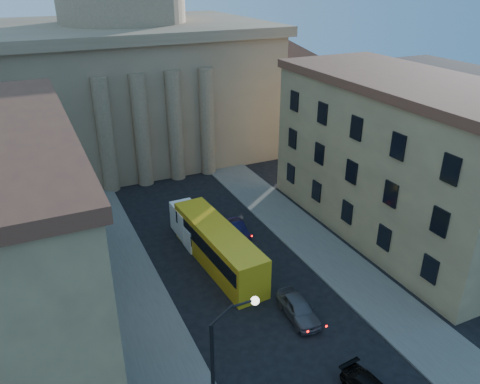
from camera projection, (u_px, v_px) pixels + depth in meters
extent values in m
cube|color=#57554F|center=(148.00, 329.00, 33.05)|extent=(5.00, 60.00, 0.15)
cube|color=#57554F|center=(344.00, 269.00, 39.60)|extent=(5.00, 60.00, 0.15)
cube|color=#7F674E|center=(130.00, 92.00, 64.00)|extent=(34.00, 26.00, 16.00)
cube|color=#7F674E|center=(124.00, 27.00, 60.40)|extent=(35.50, 27.50, 1.20)
cube|color=#7F674E|center=(271.00, 97.00, 71.52)|extent=(13.00, 13.00, 11.00)
cone|color=brown|center=(273.00, 46.00, 68.31)|extent=(26.02, 26.02, 4.00)
cylinder|color=#7F674E|center=(106.00, 136.00, 51.54)|extent=(1.80, 1.80, 13.00)
cylinder|color=#7F674E|center=(141.00, 131.00, 53.08)|extent=(1.80, 1.80, 13.00)
cylinder|color=#7F674E|center=(175.00, 127.00, 54.62)|extent=(1.80, 1.80, 13.00)
cylinder|color=#7F674E|center=(207.00, 122.00, 56.16)|extent=(1.80, 1.80, 13.00)
cube|color=tan|center=(400.00, 162.00, 43.17)|extent=(11.00, 26.00, 14.00)
cube|color=brown|center=(413.00, 83.00, 40.05)|extent=(11.60, 26.60, 0.80)
cylinder|color=black|center=(222.00, 315.00, 21.93)|extent=(1.30, 0.12, 0.96)
cylinder|color=black|center=(241.00, 304.00, 22.19)|extent=(1.30, 0.12, 0.12)
sphere|color=white|center=(255.00, 301.00, 22.50)|extent=(0.44, 0.44, 0.44)
imported|color=#4E4D52|center=(298.00, 308.00, 33.97)|extent=(2.15, 4.66, 1.55)
imported|color=black|center=(237.00, 229.00, 44.77)|extent=(1.54, 3.87, 1.25)
cube|color=gold|center=(218.00, 247.00, 39.73)|extent=(3.63, 12.56, 3.50)
cube|color=black|center=(218.00, 241.00, 39.49)|extent=(3.65, 11.89, 1.24)
cylinder|color=black|center=(231.00, 291.00, 36.18)|extent=(0.41, 1.15, 1.13)
cylinder|color=black|center=(256.00, 282.00, 37.17)|extent=(0.41, 1.15, 1.13)
cylinder|color=black|center=(186.00, 238.00, 43.31)|extent=(0.41, 1.15, 1.13)
cylinder|color=black|center=(208.00, 232.00, 44.30)|extent=(0.41, 1.15, 1.13)
cube|color=white|center=(197.00, 236.00, 42.58)|extent=(2.10, 2.19, 2.14)
cube|color=black|center=(201.00, 239.00, 41.64)|extent=(1.96, 0.15, 0.98)
cube|color=white|center=(187.00, 220.00, 44.32)|extent=(2.23, 3.79, 2.76)
cylinder|color=black|center=(189.00, 247.00, 42.22)|extent=(0.27, 0.81, 0.80)
cylinder|color=black|center=(207.00, 242.00, 42.94)|extent=(0.27, 0.81, 0.80)
cylinder|color=black|center=(176.00, 229.00, 45.10)|extent=(0.27, 0.81, 0.80)
cylinder|color=black|center=(193.00, 225.00, 45.82)|extent=(0.27, 0.81, 0.80)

